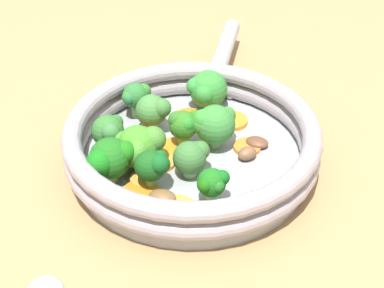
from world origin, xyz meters
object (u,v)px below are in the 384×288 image
carrot_slice_1 (176,210)px  mushroom_piece_1 (247,153)px  broccoli_floret_0 (110,159)px  mushroom_piece_0 (162,198)px  carrot_slice_4 (156,159)px  broccoli_floret_6 (153,110)px  carrot_slice_6 (159,147)px  mushroom_piece_2 (257,142)px  broccoli_floret_8 (214,125)px  carrot_slice_9 (247,147)px  broccoli_floret_10 (207,90)px  carrot_slice_7 (232,121)px  carrot_slice_2 (143,179)px  carrot_slice_10 (141,193)px  broccoli_floret_7 (109,132)px  carrot_slice_0 (191,152)px  broccoli_floret_1 (192,156)px  broccoli_floret_4 (139,146)px  broccoli_floret_2 (212,183)px  skillet (192,161)px  carrot_slice_8 (144,137)px  carrot_slice_3 (174,148)px  carrot_slice_5 (189,119)px  broccoli_floret_9 (154,165)px  broccoli_floret_5 (136,96)px  broccoli_floret_3 (186,124)px

carrot_slice_1 → mushroom_piece_1: mushroom_piece_1 is taller
broccoli_floret_0 → mushroom_piece_0: (0.06, 0.03, -0.02)m
carrot_slice_4 → broccoli_floret_6: bearing=154.0°
carrot_slice_6 → mushroom_piece_2: 0.11m
carrot_slice_6 → broccoli_floret_8: 0.07m
carrot_slice_9 → broccoli_floret_10: broccoli_floret_10 is taller
carrot_slice_7 → mushroom_piece_0: 0.16m
carrot_slice_2 → carrot_slice_4: carrot_slice_2 is taller
carrot_slice_10 → mushroom_piece_1: mushroom_piece_1 is taller
broccoli_floret_7 → carrot_slice_6: bearing=71.0°
carrot_slice_0 → broccoli_floret_1: size_ratio=0.78×
broccoli_floret_0 → broccoli_floret_7: bearing=155.8°
broccoli_floret_1 → broccoli_floret_4: bearing=-132.9°
carrot_slice_9 → broccoli_floret_6: size_ratio=0.68×
carrot_slice_10 → broccoli_floret_2: size_ratio=0.96×
skillet → carrot_slice_8: size_ratio=6.02×
mushroom_piece_0 → carrot_slice_0: bearing=129.5°
carrot_slice_3 → carrot_slice_9: 0.08m
broccoli_floret_4 → mushroom_piece_1: size_ratio=2.39×
broccoli_floret_2 → mushroom_piece_0: size_ratio=1.38×
carrot_slice_5 → broccoli_floret_8: (0.06, -0.00, 0.03)m
carrot_slice_2 → broccoli_floret_7: bearing=-171.3°
broccoli_floret_9 → mushroom_piece_2: (-0.01, 0.14, -0.03)m
carrot_slice_7 → skillet: bearing=-68.5°
broccoli_floret_5 → broccoli_floret_10: size_ratio=0.89×
carrot_slice_0 → broccoli_floret_1: bearing=-29.0°
carrot_slice_5 → carrot_slice_1: bearing=-35.6°
broccoli_floret_6 → mushroom_piece_2: 0.13m
carrot_slice_10 → mushroom_piece_2: (-0.01, 0.15, 0.00)m
carrot_slice_10 → broccoli_floret_5: size_ratio=0.86×
broccoli_floret_1 → broccoli_floret_10: 0.13m
broccoli_floret_6 → mushroom_piece_0: size_ratio=1.60×
broccoli_floret_7 → broccoli_floret_10: 0.14m
carrot_slice_0 → broccoli_floret_7: 0.09m
broccoli_floret_0 → broccoli_floret_1: broccoli_floret_0 is taller
carrot_slice_6 → broccoli_floret_9: size_ratio=0.75×
carrot_slice_9 → broccoli_floret_7: (-0.07, -0.14, 0.03)m
carrot_slice_7 → broccoli_floret_7: 0.15m
carrot_slice_1 → broccoli_floret_4: (-0.08, 0.00, 0.03)m
carrot_slice_6 → carrot_slice_7: (0.00, 0.10, 0.00)m
carrot_slice_8 → broccoli_floret_1: (0.08, 0.01, 0.02)m
broccoli_floret_5 → carrot_slice_9: bearing=32.1°
broccoli_floret_6 → mushroom_piece_0: 0.13m
carrot_slice_1 → skillet: bearing=139.3°
carrot_slice_10 → carrot_slice_3: bearing=126.5°
carrot_slice_1 → broccoli_floret_5: (-0.17, 0.04, 0.03)m
mushroom_piece_2 → broccoli_floret_9: bearing=-87.8°
broccoli_floret_9 → carrot_slice_2: bearing=-163.7°
carrot_slice_0 → mushroom_piece_1: size_ratio=1.45×
broccoli_floret_6 → broccoli_floret_3: bearing=19.8°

